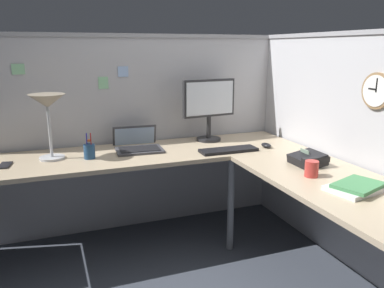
# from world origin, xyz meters

# --- Properties ---
(ground_plane) EXTENTS (6.80, 6.80, 0.00)m
(ground_plane) POSITION_xyz_m (0.00, 0.00, 0.00)
(ground_plane) COLOR #383D47
(cubicle_wall_back) EXTENTS (2.57, 0.12, 1.58)m
(cubicle_wall_back) POSITION_xyz_m (-0.36, 0.87, 0.79)
(cubicle_wall_back) COLOR #B2B2B7
(cubicle_wall_back) RESTS_ON ground
(cubicle_wall_right) EXTENTS (0.12, 2.37, 1.58)m
(cubicle_wall_right) POSITION_xyz_m (0.87, -0.27, 0.79)
(cubicle_wall_right) COLOR #B2B2B7
(cubicle_wall_right) RESTS_ON ground
(desk) EXTENTS (2.35, 2.15, 0.73)m
(desk) POSITION_xyz_m (-0.15, -0.05, 0.63)
(desk) COLOR tan
(desk) RESTS_ON ground
(monitor) EXTENTS (0.46, 0.20, 0.50)m
(monitor) POSITION_xyz_m (0.18, 0.64, 1.02)
(monitor) COLOR #232326
(monitor) RESTS_ON desk
(laptop) EXTENTS (0.36, 0.40, 0.22)m
(laptop) POSITION_xyz_m (-0.42, 0.60, 0.75)
(laptop) COLOR #38383D
(laptop) RESTS_ON desk
(keyboard) EXTENTS (0.43, 0.14, 0.02)m
(keyboard) POSITION_xyz_m (0.18, 0.26, 0.74)
(keyboard) COLOR black
(keyboard) RESTS_ON desk
(computer_mouse) EXTENTS (0.06, 0.10, 0.03)m
(computer_mouse) POSITION_xyz_m (0.50, 0.27, 0.75)
(computer_mouse) COLOR black
(computer_mouse) RESTS_ON desk
(desk_lamp_dome) EXTENTS (0.24, 0.24, 0.44)m
(desk_lamp_dome) POSITION_xyz_m (-1.04, 0.51, 1.09)
(desk_lamp_dome) COLOR #B7BABF
(desk_lamp_dome) RESTS_ON desk
(pen_cup) EXTENTS (0.08, 0.08, 0.18)m
(pen_cup) POSITION_xyz_m (-0.80, 0.43, 0.78)
(pen_cup) COLOR navy
(pen_cup) RESTS_ON desk
(cell_phone) EXTENTS (0.09, 0.15, 0.01)m
(cell_phone) POSITION_xyz_m (-1.33, 0.44, 0.73)
(cell_phone) COLOR black
(cell_phone) RESTS_ON desk
(office_phone) EXTENTS (0.19, 0.21, 0.11)m
(office_phone) POSITION_xyz_m (0.51, -0.23, 0.77)
(office_phone) COLOR black
(office_phone) RESTS_ON desk
(book_stack) EXTENTS (0.33, 0.27, 0.04)m
(book_stack) POSITION_xyz_m (0.46, -0.71, 0.75)
(book_stack) COLOR silver
(book_stack) RESTS_ON desk
(coffee_mug) EXTENTS (0.08, 0.08, 0.10)m
(coffee_mug) POSITION_xyz_m (0.39, -0.43, 0.78)
(coffee_mug) COLOR #B2332D
(coffee_mug) RESTS_ON desk
(wall_clock) EXTENTS (0.04, 0.22, 0.22)m
(wall_clock) POSITION_xyz_m (0.82, -0.44, 1.22)
(wall_clock) COLOR olive
(pinned_note_leftmost) EXTENTS (0.09, 0.00, 0.07)m
(pinned_note_leftmost) POSITION_xyz_m (-1.21, 0.82, 1.33)
(pinned_note_leftmost) COLOR #8CCC99
(pinned_note_middle) EXTENTS (0.08, 0.00, 0.08)m
(pinned_note_middle) POSITION_xyz_m (-0.47, 0.82, 1.29)
(pinned_note_middle) COLOR #99B7E5
(pinned_note_rightmost) EXTENTS (0.07, 0.00, 0.09)m
(pinned_note_rightmost) POSITION_xyz_m (-0.62, 0.82, 1.21)
(pinned_note_rightmost) COLOR #8CCC99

